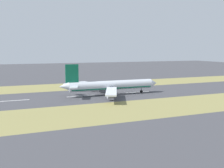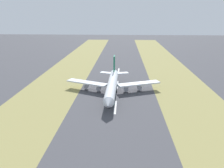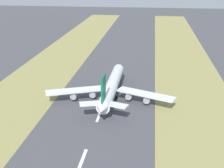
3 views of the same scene
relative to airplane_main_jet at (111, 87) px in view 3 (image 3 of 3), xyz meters
The scene contains 7 objects.
ground_plane 7.82m from the airplane_main_jet, 125.23° to the left, with size 800.00×800.00×0.00m, color #424247.
grass_median_west 48.43m from the airplane_main_jet, behind, with size 40.00×600.00×0.01m, color olive.
grass_median_east 42.74m from the airplane_main_jet, ahead, with size 40.00×600.00×0.01m, color olive.
centreline_dash_near 58.48m from the airplane_main_jet, 92.84° to the right, with size 1.20×18.00×0.01m, color silver.
centreline_dash_mid 19.29m from the airplane_main_jet, 99.05° to the right, with size 1.20×18.00×0.01m, color silver.
centreline_dash_far 22.90m from the airplane_main_jet, 97.50° to the left, with size 1.20×18.00×0.01m, color silver.
airplane_main_jet is the anchor object (origin of this frame).
Camera 3 is at (22.02, -149.85, 61.97)m, focal length 50.00 mm.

